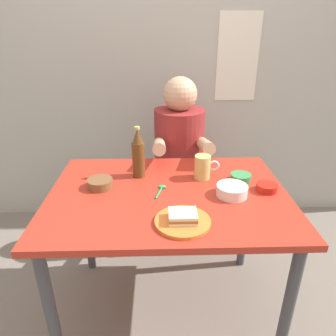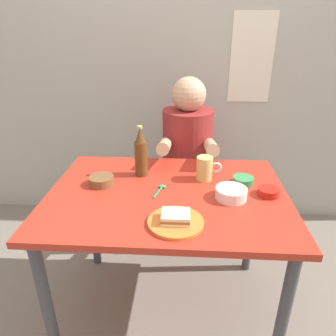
% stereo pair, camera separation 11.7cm
% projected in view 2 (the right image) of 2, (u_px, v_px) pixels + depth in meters
% --- Properties ---
extents(ground_plane, '(6.00, 6.00, 0.00)m').
position_uv_depth(ground_plane, '(167.00, 307.00, 1.73)').
color(ground_plane, slate).
extents(wall_back, '(4.40, 0.09, 2.60)m').
position_uv_depth(wall_back, '(177.00, 48.00, 2.14)').
color(wall_back, '#ADA89E').
rests_on(wall_back, ground).
extents(dining_table, '(1.10, 0.80, 0.74)m').
position_uv_depth(dining_table, '(167.00, 209.00, 1.46)').
color(dining_table, '#B72D1E').
rests_on(dining_table, ground).
extents(stool, '(0.34, 0.34, 0.45)m').
position_uv_depth(stool, '(186.00, 197.00, 2.15)').
color(stool, '#4C4C51').
rests_on(stool, ground).
extents(person_seated, '(0.33, 0.56, 0.72)m').
position_uv_depth(person_seated, '(187.00, 142.00, 1.97)').
color(person_seated, maroon).
rests_on(person_seated, stool).
extents(plate_orange, '(0.22, 0.22, 0.01)m').
position_uv_depth(plate_orange, '(176.00, 222.00, 1.19)').
color(plate_orange, orange).
rests_on(plate_orange, dining_table).
extents(sandwich, '(0.11, 0.09, 0.04)m').
position_uv_depth(sandwich, '(176.00, 217.00, 1.18)').
color(sandwich, beige).
rests_on(sandwich, plate_orange).
extents(beer_mug, '(0.13, 0.08, 0.12)m').
position_uv_depth(beer_mug, '(205.00, 168.00, 1.52)').
color(beer_mug, '#D1BC66').
rests_on(beer_mug, dining_table).
extents(beer_bottle, '(0.06, 0.06, 0.26)m').
position_uv_depth(beer_bottle, '(141.00, 153.00, 1.54)').
color(beer_bottle, '#593819').
rests_on(beer_bottle, dining_table).
extents(condiment_bowl_brown, '(0.12, 0.12, 0.04)m').
position_uv_depth(condiment_bowl_brown, '(102.00, 180.00, 1.48)').
color(condiment_bowl_brown, brown).
rests_on(condiment_bowl_brown, dining_table).
extents(rice_bowl_white, '(0.14, 0.14, 0.05)m').
position_uv_depth(rice_bowl_white, '(231.00, 193.00, 1.36)').
color(rice_bowl_white, silver).
rests_on(rice_bowl_white, dining_table).
extents(sambal_bowl_red, '(0.10, 0.10, 0.03)m').
position_uv_depth(sambal_bowl_red, '(268.00, 192.00, 1.39)').
color(sambal_bowl_red, '#B21E14').
rests_on(sambal_bowl_red, dining_table).
extents(dip_bowl_green, '(0.10, 0.10, 0.03)m').
position_uv_depth(dip_bowl_green, '(243.00, 180.00, 1.49)').
color(dip_bowl_green, '#388C4C').
rests_on(dip_bowl_green, dining_table).
extents(spoon, '(0.05, 0.12, 0.01)m').
position_uv_depth(spoon, '(161.00, 189.00, 1.44)').
color(spoon, '#26A559').
rests_on(spoon, dining_table).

